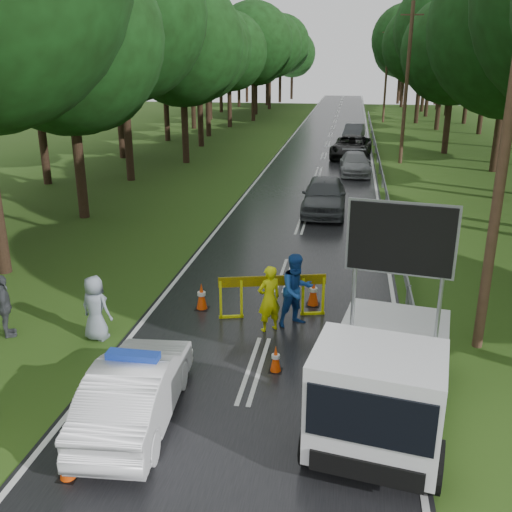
% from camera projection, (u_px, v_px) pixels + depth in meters
% --- Properties ---
extents(ground, '(160.00, 160.00, 0.00)m').
position_uv_depth(ground, '(254.00, 370.00, 12.91)').
color(ground, '#2A4E16').
rests_on(ground, ground).
extents(road, '(7.00, 140.00, 0.02)m').
position_uv_depth(road, '(324.00, 156.00, 40.86)').
color(road, black).
rests_on(road, ground).
extents(guardrail, '(0.12, 60.06, 0.70)m').
position_uv_depth(guardrail, '(377.00, 151.00, 39.80)').
color(guardrail, gray).
rests_on(guardrail, ground).
extents(utility_pole_near, '(1.40, 0.24, 10.00)m').
position_uv_depth(utility_pole_near, '(507.00, 137.00, 12.31)').
color(utility_pole_near, '#463020').
rests_on(utility_pole_near, ground).
extents(utility_pole_mid, '(1.40, 0.24, 10.00)m').
position_uv_depth(utility_pole_mid, '(407.00, 84.00, 36.53)').
color(utility_pole_mid, '#463020').
rests_on(utility_pole_mid, ground).
extents(utility_pole_far, '(1.40, 0.24, 10.00)m').
position_uv_depth(utility_pole_far, '(386.00, 74.00, 60.75)').
color(utility_pole_far, '#463020').
rests_on(utility_pole_far, ground).
extents(police_sedan, '(1.72, 4.15, 1.47)m').
position_uv_depth(police_sedan, '(136.00, 390.00, 10.89)').
color(police_sedan, white).
rests_on(police_sedan, ground).
extents(work_truck, '(3.02, 5.38, 4.06)m').
position_uv_depth(work_truck, '(384.00, 375.00, 10.58)').
color(work_truck, gray).
rests_on(work_truck, ground).
extents(barrier, '(2.82, 0.79, 1.20)m').
position_uv_depth(barrier, '(272.00, 286.00, 15.25)').
color(barrier, '#DFE70C').
rests_on(barrier, ground).
extents(officer, '(0.77, 0.73, 1.78)m').
position_uv_depth(officer, '(269.00, 299.00, 14.47)').
color(officer, '#D9E20C').
rests_on(officer, ground).
extents(civilian, '(1.21, 1.17, 1.96)m').
position_uv_depth(civilian, '(297.00, 290.00, 14.78)').
color(civilian, '#18479D').
rests_on(civilian, ground).
extents(bystander_mid, '(0.87, 1.02, 1.63)m').
position_uv_depth(bystander_mid, '(4.00, 306.00, 14.22)').
color(bystander_mid, '#42454A').
rests_on(bystander_mid, ground).
extents(bystander_right, '(0.92, 0.72, 1.67)m').
position_uv_depth(bystander_right, '(95.00, 308.00, 14.06)').
color(bystander_right, gray).
rests_on(bystander_right, ground).
extents(queue_car_first, '(1.95, 4.78, 1.62)m').
position_uv_depth(queue_car_first, '(324.00, 195.00, 25.70)').
color(queue_car_first, '#45494E').
rests_on(queue_car_first, ground).
extents(queue_car_second, '(1.98, 4.46, 1.27)m').
position_uv_depth(queue_car_second, '(355.00, 163.00, 34.46)').
color(queue_car_second, gray).
rests_on(queue_car_second, ground).
extents(queue_car_third, '(3.07, 5.73, 1.53)m').
position_uv_depth(queue_car_third, '(351.00, 147.00, 40.05)').
color(queue_car_third, black).
rests_on(queue_car_third, ground).
extents(queue_car_fourth, '(1.93, 4.43, 1.42)m').
position_uv_depth(queue_car_fourth, '(354.00, 133.00, 48.15)').
color(queue_car_fourth, '#42444A').
rests_on(queue_car_fourth, ground).
extents(cone_near_left, '(0.32, 0.32, 0.68)m').
position_uv_depth(cone_near_left, '(66.00, 462.00, 9.46)').
color(cone_near_left, black).
rests_on(cone_near_left, ground).
extents(cone_center, '(0.31, 0.31, 0.65)m').
position_uv_depth(cone_center, '(276.00, 359.00, 12.73)').
color(cone_center, black).
rests_on(cone_center, ground).
extents(cone_far, '(0.39, 0.39, 0.82)m').
position_uv_depth(cone_far, '(313.00, 293.00, 16.12)').
color(cone_far, black).
rests_on(cone_far, ground).
extents(cone_left_mid, '(0.37, 0.37, 0.79)m').
position_uv_depth(cone_left_mid, '(202.00, 297.00, 15.89)').
color(cone_left_mid, black).
rests_on(cone_left_mid, ground).
extents(cone_right, '(0.32, 0.32, 0.68)m').
position_uv_depth(cone_right, '(406.00, 338.00, 13.67)').
color(cone_right, black).
rests_on(cone_right, ground).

